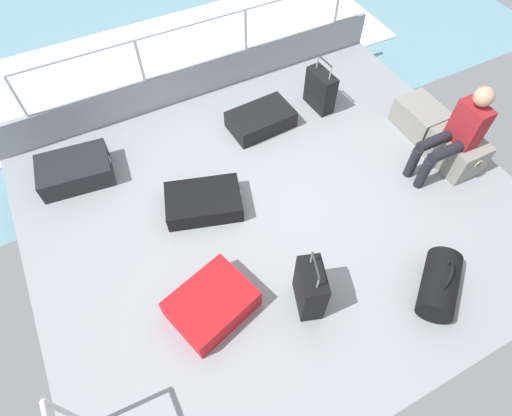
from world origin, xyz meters
TOP-DOWN VIEW (x-y plane):
  - ground_plane at (0.00, 0.00)m, footprint 4.40×5.20m
  - gunwale_port at (-2.17, 0.00)m, footprint 0.06×5.20m
  - railing_port at (-2.17, 0.00)m, footprint 0.04×4.20m
  - sea_wake at (-3.60, 0.00)m, footprint 12.00×12.00m
  - cargo_crate_0 at (-0.30, 2.14)m, footprint 0.63×0.43m
  - cargo_crate_1 at (0.34, 2.11)m, footprint 0.63×0.42m
  - passenger_seated at (0.34, 1.92)m, footprint 0.34×0.66m
  - suitcase_0 at (0.71, -1.11)m, footprint 0.75×0.85m
  - suitcase_1 at (-1.45, -1.83)m, footprint 0.62×0.84m
  - suitcase_2 at (1.04, -0.29)m, footprint 0.43×0.32m
  - suitcase_3 at (-0.39, -0.72)m, footprint 0.73×0.91m
  - suitcase_4 at (-1.22, 1.27)m, footprint 0.44×0.22m
  - suitcase_5 at (-1.23, 0.42)m, footprint 0.53×0.81m
  - duffel_bag at (1.52, 0.83)m, footprint 0.65×0.70m

SIDE VIEW (x-z plane):
  - sea_wake at x=-3.60m, z-range -0.35..-0.33m
  - ground_plane at x=0.00m, z-range -0.06..0.00m
  - suitcase_3 at x=-0.39m, z-range 0.00..0.21m
  - suitcase_5 at x=-1.23m, z-range 0.00..0.22m
  - suitcase_0 at x=0.71m, z-range 0.00..0.25m
  - suitcase_1 at x=-1.45m, z-range 0.00..0.26m
  - duffel_bag at x=1.52m, z-range -0.07..0.40m
  - cargo_crate_0 at x=-0.30m, z-range 0.00..0.35m
  - cargo_crate_1 at x=0.34m, z-range 0.00..0.40m
  - gunwale_port at x=-2.17m, z-range 0.00..0.45m
  - suitcase_4 at x=-1.22m, z-range -0.09..0.60m
  - suitcase_2 at x=1.04m, z-range -0.08..0.64m
  - passenger_seated at x=0.34m, z-range 0.03..1.13m
  - railing_port at x=-2.17m, z-range 0.27..1.29m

